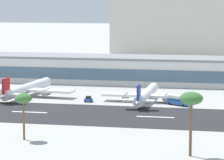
{
  "coord_description": "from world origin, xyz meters",
  "views": [
    {
      "loc": [
        63.25,
        -189.21,
        37.24
      ],
      "look_at": [
        20.0,
        26.09,
        7.47
      ],
      "focal_mm": 96.87,
      "sensor_mm": 36.0,
      "label": 1
    }
  ],
  "objects_px": {
    "airliner_navy_tail_gate_2": "(146,95)",
    "palm_tree_2": "(23,100)",
    "service_fuel_truck_2": "(178,100)",
    "palm_tree_1": "(191,100)",
    "airliner_red_tail_gate_1": "(25,89)",
    "service_baggage_tug_0": "(88,99)",
    "terminal_building": "(115,69)",
    "distant_hotel_block": "(190,25)"
  },
  "relations": [
    {
      "from": "airliner_navy_tail_gate_2",
      "to": "palm_tree_2",
      "type": "relative_size",
      "value": 3.32
    },
    {
      "from": "service_fuel_truck_2",
      "to": "palm_tree_1",
      "type": "xyz_separation_m",
      "value": [
        8.91,
        -67.97,
        11.43
      ]
    },
    {
      "from": "airliner_red_tail_gate_1",
      "to": "palm_tree_2",
      "type": "xyz_separation_m",
      "value": [
        23.44,
        -67.3,
        7.89
      ]
    },
    {
      "from": "airliner_navy_tail_gate_2",
      "to": "service_fuel_truck_2",
      "type": "bearing_deg",
      "value": -106.35
    },
    {
      "from": "airliner_red_tail_gate_1",
      "to": "service_fuel_truck_2",
      "type": "height_order",
      "value": "airliner_red_tail_gate_1"
    },
    {
      "from": "service_baggage_tug_0",
      "to": "service_fuel_truck_2",
      "type": "xyz_separation_m",
      "value": [
        32.51,
        -0.49,
        0.98
      ]
    },
    {
      "from": "service_baggage_tug_0",
      "to": "terminal_building",
      "type": "bearing_deg",
      "value": -101.13
    },
    {
      "from": "airliner_red_tail_gate_1",
      "to": "palm_tree_2",
      "type": "relative_size",
      "value": 3.52
    },
    {
      "from": "service_fuel_truck_2",
      "to": "palm_tree_1",
      "type": "bearing_deg",
      "value": -51.23
    },
    {
      "from": "palm_tree_1",
      "to": "palm_tree_2",
      "type": "distance_m",
      "value": 45.35
    },
    {
      "from": "palm_tree_1",
      "to": "distant_hotel_block",
      "type": "bearing_deg",
      "value": 94.19
    },
    {
      "from": "terminal_building",
      "to": "service_baggage_tug_0",
      "type": "distance_m",
      "value": 51.94
    },
    {
      "from": "terminal_building",
      "to": "service_fuel_truck_2",
      "type": "xyz_separation_m",
      "value": [
        32.84,
        -52.19,
        -3.92
      ]
    },
    {
      "from": "airliner_navy_tail_gate_2",
      "to": "palm_tree_1",
      "type": "relative_size",
      "value": 2.66
    },
    {
      "from": "terminal_building",
      "to": "service_baggage_tug_0",
      "type": "height_order",
      "value": "terminal_building"
    },
    {
      "from": "service_fuel_truck_2",
      "to": "palm_tree_2",
      "type": "bearing_deg",
      "value": -89.53
    },
    {
      "from": "distant_hotel_block",
      "to": "airliner_navy_tail_gate_2",
      "type": "xyz_separation_m",
      "value": [
        -3.23,
        -170.17,
        -17.8
      ]
    },
    {
      "from": "airliner_navy_tail_gate_2",
      "to": "palm_tree_2",
      "type": "xyz_separation_m",
      "value": [
        -23.53,
        -63.42,
        8.05
      ]
    },
    {
      "from": "service_baggage_tug_0",
      "to": "airliner_red_tail_gate_1",
      "type": "bearing_deg",
      "value": -26.64
    },
    {
      "from": "terminal_building",
      "to": "distant_hotel_block",
      "type": "bearing_deg",
      "value": 78.84
    },
    {
      "from": "terminal_building",
      "to": "airliner_navy_tail_gate_2",
      "type": "distance_m",
      "value": 52.78
    },
    {
      "from": "terminal_building",
      "to": "airliner_red_tail_gate_1",
      "type": "relative_size",
      "value": 3.46
    },
    {
      "from": "terminal_building",
      "to": "service_fuel_truck_2",
      "type": "distance_m",
      "value": 61.79
    },
    {
      "from": "airliner_red_tail_gate_1",
      "to": "service_baggage_tug_0",
      "type": "distance_m",
      "value": 27.53
    },
    {
      "from": "distant_hotel_block",
      "to": "airliner_red_tail_gate_1",
      "type": "bearing_deg",
      "value": -106.8
    },
    {
      "from": "distant_hotel_block",
      "to": "service_fuel_truck_2",
      "type": "relative_size",
      "value": 11.08
    },
    {
      "from": "service_baggage_tug_0",
      "to": "distant_hotel_block",
      "type": "bearing_deg",
      "value": -109.28
    },
    {
      "from": "service_fuel_truck_2",
      "to": "palm_tree_2",
      "type": "distance_m",
      "value": 70.0
    },
    {
      "from": "distant_hotel_block",
      "to": "service_baggage_tug_0",
      "type": "height_order",
      "value": "distant_hotel_block"
    },
    {
      "from": "airliner_navy_tail_gate_2",
      "to": "palm_tree_1",
      "type": "bearing_deg",
      "value": -162.65
    },
    {
      "from": "palm_tree_1",
      "to": "airliner_red_tail_gate_1",
      "type": "bearing_deg",
      "value": 131.93
    },
    {
      "from": "service_baggage_tug_0",
      "to": "palm_tree_2",
      "type": "relative_size",
      "value": 0.28
    },
    {
      "from": "service_baggage_tug_0",
      "to": "palm_tree_2",
      "type": "bearing_deg",
      "value": 75.57
    },
    {
      "from": "service_baggage_tug_0",
      "to": "palm_tree_2",
      "type": "distance_m",
      "value": 60.99
    },
    {
      "from": "palm_tree_2",
      "to": "airliner_navy_tail_gate_2",
      "type": "bearing_deg",
      "value": 69.65
    },
    {
      "from": "airliner_navy_tail_gate_2",
      "to": "service_fuel_truck_2",
      "type": "distance_m",
      "value": 12.66
    },
    {
      "from": "distant_hotel_block",
      "to": "service_baggage_tug_0",
      "type": "xyz_separation_m",
      "value": [
        -23.68,
        -173.46,
        -19.49
      ]
    },
    {
      "from": "terminal_building",
      "to": "palm_tree_1",
      "type": "bearing_deg",
      "value": -70.84
    },
    {
      "from": "airliner_red_tail_gate_1",
      "to": "airliner_navy_tail_gate_2",
      "type": "relative_size",
      "value": 1.06
    },
    {
      "from": "distant_hotel_block",
      "to": "palm_tree_2",
      "type": "xyz_separation_m",
      "value": [
        -26.76,
        -233.59,
        -9.74
      ]
    },
    {
      "from": "airliner_red_tail_gate_1",
      "to": "distant_hotel_block",
      "type": "bearing_deg",
      "value": -11.25
    },
    {
      "from": "distant_hotel_block",
      "to": "service_baggage_tug_0",
      "type": "relative_size",
      "value": 27.63
    }
  ]
}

